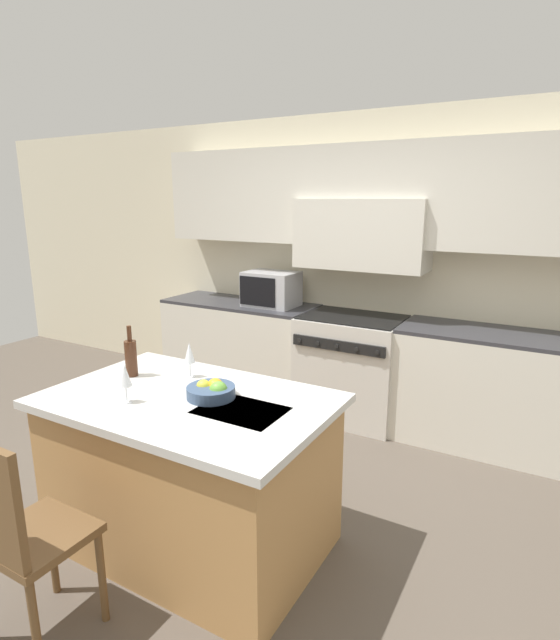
{
  "coord_description": "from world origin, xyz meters",
  "views": [
    {
      "loc": [
        1.55,
        -2.14,
        1.95
      ],
      "look_at": [
        -0.07,
        0.71,
        1.15
      ],
      "focal_mm": 28.0,
      "sensor_mm": 36.0,
      "label": 1
    }
  ],
  "objects": [
    {
      "name": "ground_plane",
      "position": [
        0.0,
        0.0,
        0.0
      ],
      "size": [
        10.0,
        10.0,
        0.0
      ],
      "primitive_type": "plane",
      "color": "brown"
    },
    {
      "name": "back_cabinetry",
      "position": [
        0.0,
        2.15,
        1.61
      ],
      "size": [
        10.0,
        0.46,
        2.7
      ],
      "color": "beige",
      "rests_on": "ground_plane"
    },
    {
      "name": "back_counter",
      "position": [
        0.0,
        1.91,
        0.47
      ],
      "size": [
        3.99,
        0.62,
        0.95
      ],
      "color": "silver",
      "rests_on": "ground_plane"
    },
    {
      "name": "range_stove",
      "position": [
        0.0,
        1.89,
        0.47
      ],
      "size": [
        0.89,
        0.7,
        0.94
      ],
      "color": "beige",
      "rests_on": "ground_plane"
    },
    {
      "name": "microwave",
      "position": [
        -0.85,
        1.91,
        1.11
      ],
      "size": [
        0.49,
        0.37,
        0.33
      ],
      "color": "#B7B7BC",
      "rests_on": "back_counter"
    },
    {
      "name": "kitchen_island",
      "position": [
        -0.14,
        -0.19,
        0.46
      ],
      "size": [
        1.55,
        1.0,
        0.9
      ],
      "color": "#B7844C",
      "rests_on": "ground_plane"
    },
    {
      "name": "island_chair",
      "position": [
        -0.33,
        -1.09,
        0.58
      ],
      "size": [
        0.42,
        0.4,
        1.03
      ],
      "color": "brown",
      "rests_on": "ground_plane"
    },
    {
      "name": "wine_bottle",
      "position": [
        -0.65,
        -0.09,
        1.02
      ],
      "size": [
        0.07,
        0.07,
        0.31
      ],
      "color": "#422314",
      "rests_on": "kitchen_island"
    },
    {
      "name": "wine_glass_near",
      "position": [
        -0.37,
        -0.4,
        1.05
      ],
      "size": [
        0.07,
        0.07,
        0.22
      ],
      "color": "white",
      "rests_on": "kitchen_island"
    },
    {
      "name": "wine_glass_far",
      "position": [
        -0.33,
        0.07,
        1.05
      ],
      "size": [
        0.07,
        0.07,
        0.22
      ],
      "color": "white",
      "rests_on": "kitchen_island"
    },
    {
      "name": "fruit_bowl",
      "position": [
        -0.02,
        -0.12,
        0.94
      ],
      "size": [
        0.26,
        0.26,
        0.1
      ],
      "color": "#384C6B",
      "rests_on": "kitchen_island"
    }
  ]
}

